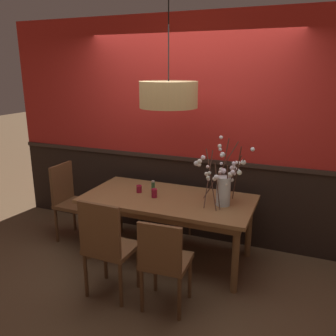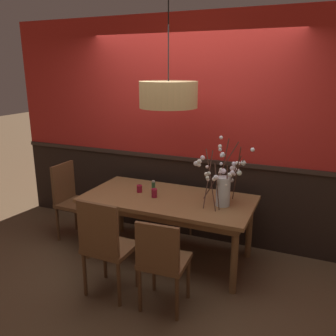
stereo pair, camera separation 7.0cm
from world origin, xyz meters
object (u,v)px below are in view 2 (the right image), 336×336
chair_near_side_right (162,260)px  chair_near_side_left (105,243)px  condiment_bottle (153,186)px  candle_holder_nearer_edge (154,193)px  dining_table (168,204)px  candle_holder_nearer_center (139,189)px  vase_with_blossoms (223,185)px  chair_head_west_end (72,198)px  pendant_lamp (168,95)px  chair_far_side_right (210,195)px

chair_near_side_right → chair_near_side_left: chair_near_side_left is taller
condiment_bottle → candle_holder_nearer_edge: bearing=-61.7°
chair_near_side_right → condiment_bottle: (-0.54, 0.97, 0.30)m
dining_table → candle_holder_nearer_center: bearing=176.2°
vase_with_blossoms → candle_holder_nearer_center: vase_with_blossoms is taller
vase_with_blossoms → chair_head_west_end: bearing=-179.1°
chair_head_west_end → vase_with_blossoms: (1.92, 0.03, 0.41)m
condiment_bottle → pendant_lamp: size_ratio=0.13×
chair_head_west_end → pendant_lamp: 1.89m
vase_with_blossoms → condiment_bottle: size_ratio=5.26×
chair_near_side_right → condiment_bottle: 1.15m
dining_table → pendant_lamp: bearing=-63.8°
pendant_lamp → chair_far_side_right: bearing=77.8°
chair_head_west_end → candle_holder_nearer_center: size_ratio=11.34×
chair_head_west_end → chair_far_side_right: 1.78m
vase_with_blossoms → candle_holder_nearer_edge: bearing=-173.6°
chair_near_side_right → candle_holder_nearer_edge: bearing=119.4°
chair_head_west_end → chair_near_side_right: chair_head_west_end is taller
chair_near_side_left → chair_far_side_right: bearing=74.5°
chair_far_side_right → pendant_lamp: bearing=-102.2°
chair_near_side_left → chair_far_side_right: 1.81m
condiment_bottle → vase_with_blossoms: bearing=-5.3°
chair_head_west_end → chair_near_side_right: 1.84m
candle_holder_nearer_edge → pendant_lamp: bearing=-4.0°
chair_head_west_end → chair_near_side_right: size_ratio=1.10×
candle_holder_nearer_edge → condiment_bottle: 0.18m
dining_table → candle_holder_nearer_center: candle_holder_nearer_center is taller
chair_near_side_right → pendant_lamp: size_ratio=0.88×
chair_near_side_left → vase_with_blossoms: 1.31m
pendant_lamp → dining_table: bearing=116.2°
candle_holder_nearer_center → pendant_lamp: 1.15m
chair_near_side_left → candle_holder_nearer_edge: bearing=82.6°
vase_with_blossoms → dining_table: bearing=-177.3°
dining_table → chair_near_side_left: (-0.25, -0.88, -0.10)m
condiment_bottle → chair_near_side_left: bearing=-91.2°
condiment_bottle → pendant_lamp: (0.26, -0.17, 1.05)m
chair_near_side_left → pendant_lamp: size_ratio=0.98×
chair_near_side_right → chair_near_side_left: bearing=-177.6°
chair_far_side_right → condiment_bottle: 0.93m
vase_with_blossoms → candle_holder_nearer_center: 0.99m
chair_far_side_right → candle_holder_nearer_center: 1.06m
chair_near_side_right → chair_far_side_right: size_ratio=0.99×
vase_with_blossoms → candle_holder_nearer_edge: vase_with_blossoms is taller
candle_holder_nearer_center → pendant_lamp: bearing=-13.0°
dining_table → chair_far_side_right: 0.90m
vase_with_blossoms → candle_holder_nearer_edge: 0.77m
chair_near_side_left → vase_with_blossoms: bearing=46.9°
chair_head_west_end → condiment_bottle: size_ratio=7.17×
pendant_lamp → candle_holder_nearer_center: bearing=167.0°
chair_head_west_end → vase_with_blossoms: vase_with_blossoms is taller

